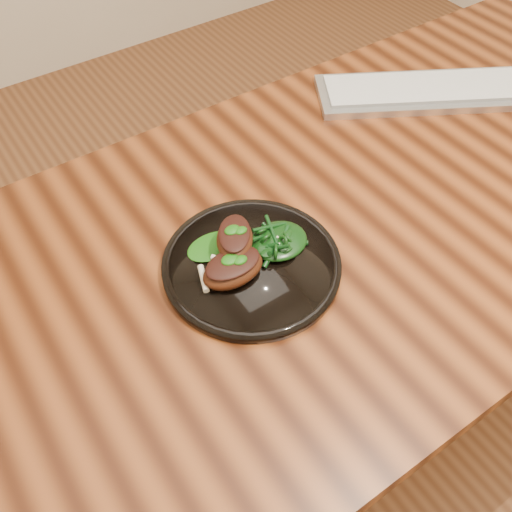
{
  "coord_description": "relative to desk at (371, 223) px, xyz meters",
  "views": [
    {
      "loc": [
        -0.61,
        -0.51,
        1.46
      ],
      "look_at": [
        -0.29,
        -0.02,
        0.78
      ],
      "focal_mm": 40.0,
      "sensor_mm": 36.0,
      "label": 1
    }
  ],
  "objects": [
    {
      "name": "desk",
      "position": [
        0.0,
        0.0,
        0.0
      ],
      "size": [
        1.6,
        0.8,
        0.75
      ],
      "color": "black",
      "rests_on": "ground"
    },
    {
      "name": "lamb_chop_back",
      "position": [
        -0.3,
        0.01,
        0.14
      ],
      "size": [
        0.1,
        0.11,
        0.04
      ],
      "color": "#471E0D",
      "rests_on": "plate"
    },
    {
      "name": "herb_smear",
      "position": [
        -0.33,
        0.04,
        0.1
      ],
      "size": [
        0.09,
        0.06,
        0.01
      ],
      "primitive_type": "ellipsoid",
      "color": "#0B3F06",
      "rests_on": "plate"
    },
    {
      "name": "keyboard",
      "position": [
        0.3,
        0.17,
        0.09
      ],
      "size": [
        0.5,
        0.37,
        0.02
      ],
      "color": "silver",
      "rests_on": "desk"
    },
    {
      "name": "plate",
      "position": [
        -0.29,
        -0.02,
        0.09
      ],
      "size": [
        0.29,
        0.29,
        0.02
      ],
      "color": "black",
      "rests_on": "desk"
    },
    {
      "name": "greens_heap",
      "position": [
        -0.23,
        -0.01,
        0.12
      ],
      "size": [
        0.1,
        0.09,
        0.04
      ],
      "color": "black",
      "rests_on": "plate"
    },
    {
      "name": "lamb_chop_front",
      "position": [
        -0.33,
        -0.03,
        0.12
      ],
      "size": [
        0.11,
        0.07,
        0.05
      ],
      "color": "#471E0D",
      "rests_on": "plate"
    }
  ]
}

